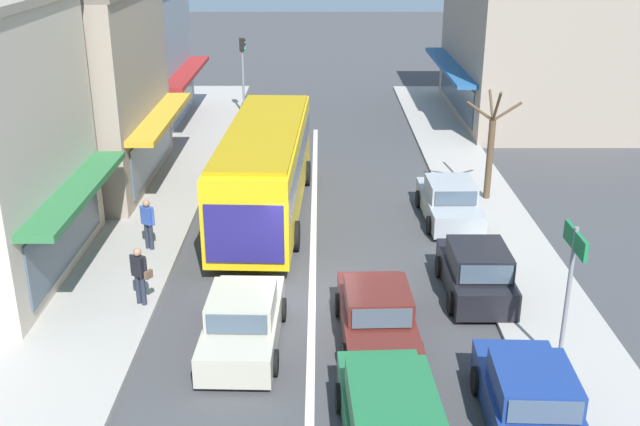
{
  "coord_description": "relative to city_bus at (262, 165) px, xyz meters",
  "views": [
    {
      "loc": [
        0.22,
        -18.4,
        9.77
      ],
      "look_at": [
        0.32,
        3.48,
        1.2
      ],
      "focal_mm": 42.0,
      "sensor_mm": 36.0,
      "label": 1
    }
  ],
  "objects": [
    {
      "name": "ground_plane",
      "position": [
        1.69,
        -6.34,
        -1.88
      ],
      "size": [
        140.0,
        140.0,
        0.0
      ],
      "primitive_type": "plane",
      "color": "#3F3F42"
    },
    {
      "name": "lane_centre_line",
      "position": [
        1.69,
        -2.34,
        -1.88
      ],
      "size": [
        0.2,
        28.0,
        0.01
      ],
      "primitive_type": "cube",
      "color": "silver",
      "rests_on": "ground"
    },
    {
      "name": "sidewalk_left",
      "position": [
        -5.11,
        -0.34,
        -1.81
      ],
      "size": [
        5.2,
        44.0,
        0.14
      ],
      "primitive_type": "cube",
      "color": "#A39E96",
      "rests_on": "ground"
    },
    {
      "name": "kerb_right",
      "position": [
        7.89,
        -0.34,
        -1.82
      ],
      "size": [
        2.8,
        44.0,
        0.12
      ],
      "primitive_type": "cube",
      "color": "#A39E96",
      "rests_on": "ground"
    },
    {
      "name": "shopfront_mid_block",
      "position": [
        -8.49,
        3.49,
        1.9
      ],
      "size": [
        8.67,
        8.47,
        7.57
      ],
      "color": "gray",
      "rests_on": "ground"
    },
    {
      "name": "shopfront_far_end",
      "position": [
        -8.49,
        12.61,
        1.53
      ],
      "size": [
        7.64,
        9.25,
        6.84
      ],
      "color": "#84939E",
      "rests_on": "ground"
    },
    {
      "name": "building_right_far",
      "position": [
        13.17,
        14.36,
        1.97
      ],
      "size": [
        9.19,
        11.88,
        7.72
      ],
      "color": "gray",
      "rests_on": "ground"
    },
    {
      "name": "city_bus",
      "position": [
        0.0,
        0.0,
        0.0
      ],
      "size": [
        3.05,
        10.95,
        3.23
      ],
      "color": "yellow",
      "rests_on": "ground"
    },
    {
      "name": "sedan_adjacent_lane_lead",
      "position": [
        0.03,
        -8.76,
        -1.22
      ],
      "size": [
        1.99,
        4.25,
        1.47
      ],
      "color": "#B7B29E",
      "rests_on": "ground"
    },
    {
      "name": "wagon_queue_gap_filler",
      "position": [
        3.28,
        -12.79,
        -1.14
      ],
      "size": [
        2.1,
        4.58,
        1.58
      ],
      "color": "#1E6638",
      "rests_on": "ground"
    },
    {
      "name": "sedan_behind_bus_near",
      "position": [
        3.32,
        -8.5,
        -1.22
      ],
      "size": [
        2.01,
        4.26,
        1.47
      ],
      "color": "#561E19",
      "rests_on": "ground"
    },
    {
      "name": "parked_sedan_kerb_front",
      "position": [
        6.18,
        -12.05,
        -1.22
      ],
      "size": [
        2.02,
        4.26,
        1.47
      ],
      "color": "navy",
      "rests_on": "ground"
    },
    {
      "name": "parked_hatchback_kerb_second",
      "position": [
        6.23,
        -6.11,
        -1.17
      ],
      "size": [
        1.83,
        3.71,
        1.54
      ],
      "color": "black",
      "rests_on": "ground"
    },
    {
      "name": "parked_sedan_kerb_third",
      "position": [
        6.41,
        -0.44,
        -1.22
      ],
      "size": [
        1.97,
        4.24,
        1.47
      ],
      "color": "#9EA3A8",
      "rests_on": "ground"
    },
    {
      "name": "traffic_light_downstreet",
      "position": [
        -2.09,
        14.09,
        0.97
      ],
      "size": [
        0.33,
        0.24,
        4.2
      ],
      "color": "gray",
      "rests_on": "ground"
    },
    {
      "name": "directional_road_sign",
      "position": [
        7.46,
        -9.85,
        0.8
      ],
      "size": [
        0.1,
        1.4,
        3.6
      ],
      "color": "gray",
      "rests_on": "ground"
    },
    {
      "name": "street_tree_right",
      "position": [
        8.13,
        1.47,
        0.1
      ],
      "size": [
        2.01,
        1.8,
        4.3
      ],
      "color": "brown",
      "rests_on": "ground"
    },
    {
      "name": "pedestrian_with_handbag_near",
      "position": [
        -2.88,
        -6.86,
        -0.81
      ],
      "size": [
        0.63,
        0.45,
        1.63
      ],
      "color": "#232838",
      "rests_on": "sidewalk_left"
    },
    {
      "name": "pedestrian_browsing_midblock",
      "position": [
        -3.44,
        -3.22,
        -0.81
      ],
      "size": [
        0.49,
        0.38,
        1.63
      ],
      "color": "#232838",
      "rests_on": "sidewalk_left"
    }
  ]
}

